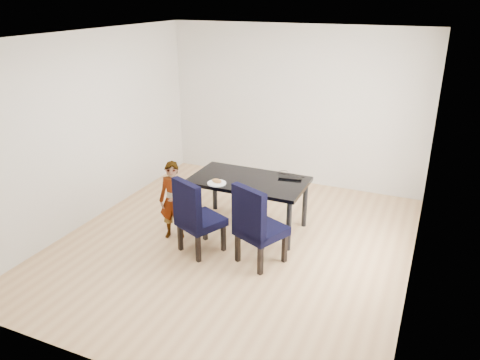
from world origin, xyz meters
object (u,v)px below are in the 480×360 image
at_px(chair_right, 262,224).
at_px(laptop, 290,177).
at_px(dining_table, 248,204).
at_px(plate, 217,183).
at_px(chair_left, 201,215).
at_px(child, 174,201).

relative_size(chair_right, laptop, 3.27).
height_order(dining_table, plate, plate).
bearing_deg(plate, chair_right, -28.73).
bearing_deg(chair_right, chair_left, -152.18).
relative_size(chair_left, chair_right, 0.97).
relative_size(chair_left, child, 0.93).
bearing_deg(dining_table, plate, -136.18).
height_order(chair_left, plate, chair_left).
height_order(dining_table, chair_right, chair_right).
distance_m(dining_table, child, 1.07).
distance_m(chair_right, laptop, 1.11).
bearing_deg(chair_left, laptop, 78.62).
bearing_deg(chair_left, dining_table, 93.97).
xyz_separation_m(dining_table, laptop, (0.51, 0.30, 0.39)).
bearing_deg(chair_left, plate, 117.17).
height_order(dining_table, child, child).
height_order(chair_left, chair_right, chair_right).
bearing_deg(laptop, chair_left, 45.27).
bearing_deg(plate, laptop, 36.45).
xyz_separation_m(dining_table, child, (-0.82, -0.67, 0.17)).
bearing_deg(laptop, dining_table, 21.80).
bearing_deg(child, plate, 24.08).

